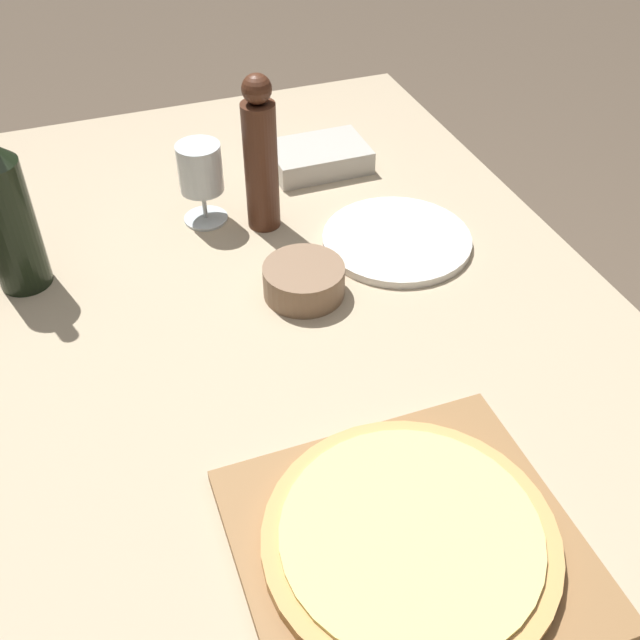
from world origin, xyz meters
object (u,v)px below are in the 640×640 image
(wine_bottle, at_px, (5,212))
(pepper_mill, at_px, (261,157))
(pizza, at_px, (410,538))
(wine_glass, at_px, (200,171))
(small_bowl, at_px, (304,280))

(wine_bottle, height_order, pepper_mill, wine_bottle)
(pizza, distance_m, wine_glass, 0.74)
(wine_bottle, bearing_deg, wine_glass, 13.81)
(pepper_mill, distance_m, small_bowl, 0.24)
(small_bowl, bearing_deg, pepper_mill, 90.49)
(wine_bottle, relative_size, pepper_mill, 1.23)
(pizza, height_order, small_bowl, small_bowl)
(pizza, bearing_deg, wine_bottle, 119.21)
(wine_bottle, distance_m, pepper_mill, 0.41)
(pizza, distance_m, small_bowl, 0.48)
(wine_glass, xyz_separation_m, small_bowl, (0.10, -0.26, -0.07))
(pepper_mill, xyz_separation_m, small_bowl, (0.00, -0.21, -0.11))
(wine_bottle, bearing_deg, pepper_mill, 3.82)
(pepper_mill, height_order, wine_glass, pepper_mill)
(pepper_mill, relative_size, small_bowl, 2.15)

